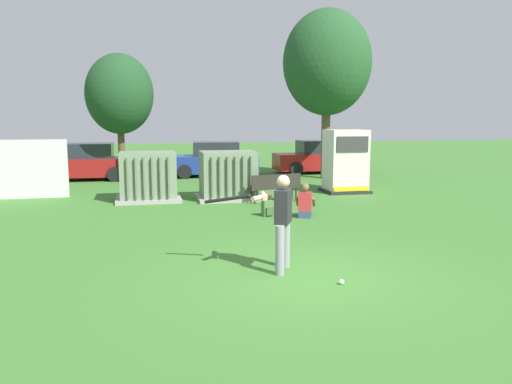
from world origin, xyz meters
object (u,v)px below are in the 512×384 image
(generator_enclosure, at_px, (345,162))
(parked_car_leftmost, at_px, (86,163))
(sports_ball, at_px, (342,282))
(batter, at_px, (280,218))
(seated_spectator, at_px, (305,204))
(parked_car_left_of_center, at_px, (213,160))
(transformer_west, at_px, (148,177))
(park_bench, at_px, (275,186))
(transformer_mid_west, at_px, (228,176))
(backpack, at_px, (268,209))
(parked_car_right_of_center, at_px, (318,158))

(generator_enclosure, xyz_separation_m, parked_car_leftmost, (-9.73, 6.05, -0.38))
(sports_ball, bearing_deg, batter, 128.59)
(seated_spectator, height_order, parked_car_left_of_center, parked_car_left_of_center)
(sports_ball, xyz_separation_m, seated_spectator, (1.23, 5.70, 0.33))
(transformer_west, bearing_deg, park_bench, -15.84)
(transformer_mid_west, xyz_separation_m, batter, (-0.47, -8.32, 0.19))
(backpack, bearing_deg, parked_car_leftmost, 120.19)
(batter, xyz_separation_m, parked_car_right_of_center, (6.22, 15.57, -0.22))
(transformer_west, distance_m, parked_car_right_of_center, 10.91)
(backpack, distance_m, parked_car_leftmost, 11.56)
(batter, relative_size, parked_car_leftmost, 0.41)
(sports_ball, distance_m, backpack, 6.08)
(park_bench, relative_size, parked_car_leftmost, 0.43)
(sports_ball, bearing_deg, parked_car_leftmost, 109.06)
(batter, relative_size, parked_car_right_of_center, 0.41)
(park_bench, height_order, backpack, park_bench)
(generator_enclosure, height_order, parked_car_right_of_center, generator_enclosure)
(transformer_mid_west, relative_size, batter, 1.21)
(park_bench, xyz_separation_m, batter, (-1.88, -7.44, 0.44))
(generator_enclosure, height_order, batter, generator_enclosure)
(transformer_mid_west, distance_m, park_bench, 1.68)
(park_bench, relative_size, sports_ball, 20.49)
(generator_enclosure, bearing_deg, park_bench, -153.11)
(transformer_mid_west, height_order, generator_enclosure, generator_enclosure)
(transformer_mid_west, height_order, parked_car_right_of_center, same)
(backpack, bearing_deg, parked_car_left_of_center, 90.60)
(parked_car_right_of_center, bearing_deg, seated_spectator, -111.11)
(transformer_west, relative_size, sports_ball, 23.33)
(generator_enclosure, bearing_deg, seated_spectator, -124.44)
(seated_spectator, bearing_deg, parked_car_left_of_center, 95.83)
(generator_enclosure, bearing_deg, parked_car_right_of_center, 79.27)
(sports_ball, xyz_separation_m, parked_car_right_of_center, (5.43, 16.56, 0.71))
(backpack, height_order, parked_car_left_of_center, parked_car_left_of_center)
(transformer_west, distance_m, backpack, 4.80)
(backpack, relative_size, parked_car_left_of_center, 0.10)
(park_bench, distance_m, parked_car_leftmost, 10.11)
(batter, bearing_deg, sports_ball, -51.41)
(transformer_west, xyz_separation_m, transformer_mid_west, (2.64, -0.28, 0.00))
(backpack, distance_m, parked_car_right_of_center, 11.71)
(parked_car_left_of_center, bearing_deg, sports_ball, -90.54)
(transformer_mid_west, height_order, batter, batter)
(backpack, bearing_deg, parked_car_right_of_center, 63.78)
(sports_ball, relative_size, backpack, 0.20)
(batter, distance_m, parked_car_left_of_center, 15.30)
(transformer_west, distance_m, generator_enclosure, 7.16)
(batter, bearing_deg, generator_enclosure, 61.10)
(generator_enclosure, bearing_deg, batter, -118.90)
(parked_car_left_of_center, bearing_deg, parked_car_leftmost, -177.94)
(generator_enclosure, distance_m, batter, 10.30)
(backpack, bearing_deg, generator_enclosure, 45.06)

